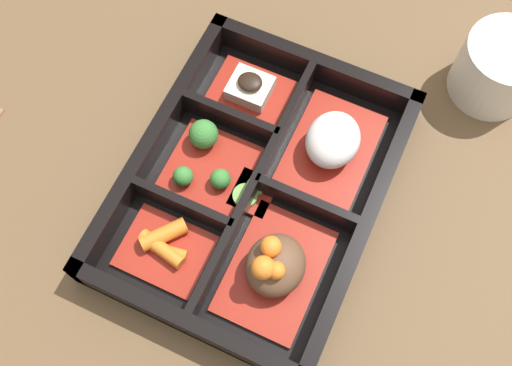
{
  "coord_description": "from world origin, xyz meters",
  "views": [
    {
      "loc": [
        0.2,
        0.09,
        0.56
      ],
      "look_at": [
        0.0,
        0.0,
        0.03
      ],
      "focal_mm": 42.0,
      "sensor_mm": 36.0,
      "label": 1
    }
  ],
  "objects": [
    {
      "name": "bowl_tofu",
      "position": [
        -0.1,
        -0.05,
        0.02
      ],
      "size": [
        0.07,
        0.08,
        0.03
      ],
      "color": "maroon",
      "rests_on": "bento_base"
    },
    {
      "name": "bento_rim",
      "position": [
        -0.0,
        -0.0,
        0.02
      ],
      "size": [
        0.31,
        0.24,
        0.04
      ],
      "color": "black",
      "rests_on": "ground_plane"
    },
    {
      "name": "ground_plane",
      "position": [
        0.0,
        0.0,
        0.0
      ],
      "size": [
        3.0,
        3.0,
        0.0
      ],
      "primitive_type": "plane",
      "color": "brown"
    },
    {
      "name": "tea_cup",
      "position": [
        -0.22,
        0.18,
        0.04
      ],
      "size": [
        0.09,
        0.09,
        0.07
      ],
      "color": "beige",
      "rests_on": "ground_plane"
    },
    {
      "name": "bowl_greens",
      "position": [
        -0.0,
        -0.06,
        0.02
      ],
      "size": [
        0.08,
        0.08,
        0.03
      ],
      "color": "maroon",
      "rests_on": "bento_base"
    },
    {
      "name": "bento_base",
      "position": [
        0.0,
        0.0,
        0.01
      ],
      "size": [
        0.31,
        0.24,
        0.01
      ],
      "color": "black",
      "rests_on": "ground_plane"
    },
    {
      "name": "bowl_rice",
      "position": [
        -0.07,
        0.05,
        0.03
      ],
      "size": [
        0.12,
        0.08,
        0.05
      ],
      "color": "maroon",
      "rests_on": "bento_base"
    },
    {
      "name": "bowl_pickles",
      "position": [
        0.01,
        -0.0,
        0.01
      ],
      "size": [
        0.04,
        0.04,
        0.01
      ],
      "color": "maroon",
      "rests_on": "bento_base"
    },
    {
      "name": "bowl_carrots",
      "position": [
        0.09,
        -0.05,
        0.02
      ],
      "size": [
        0.07,
        0.08,
        0.02
      ],
      "color": "maroon",
      "rests_on": "bento_base"
    },
    {
      "name": "bowl_stew",
      "position": [
        0.07,
        0.05,
        0.03
      ],
      "size": [
        0.12,
        0.08,
        0.06
      ],
      "color": "maroon",
      "rests_on": "bento_base"
    }
  ]
}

